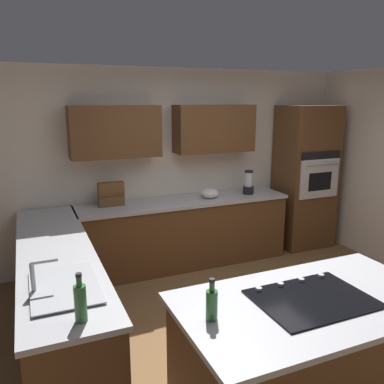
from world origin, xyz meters
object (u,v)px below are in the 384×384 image
Objects in this scene: wall_oven at (305,177)px; dish_soap_bottle at (80,302)px; cooktop at (312,298)px; blender at (248,184)px; spice_rack at (111,194)px; mixing_bowl at (210,193)px; oil_bottle at (212,303)px; sink_unit at (63,286)px.

dish_soap_bottle is (3.62, 2.46, -0.03)m from wall_oven.
cooktop is 2.29× the size of blender.
blender is at bearing -113.00° from cooktop.
blender reaches higher than dish_soap_bottle.
blender is 1.90m from spice_rack.
oil_bottle is (1.29, 2.72, 0.04)m from mixing_bowl.
oil_bottle is (1.89, 2.72, -0.04)m from blender.
mixing_bowl reaches higher than cooktop.
wall_oven is 4.18m from sink_unit.
spice_rack is (1.90, -0.11, 0.01)m from blender.
sink_unit is 2.11× the size of blender.
cooktop is at bearing 67.00° from blender.
blender is 1.40× the size of mixing_bowl.
sink_unit is at bearing 69.32° from spice_rack.
blender is (1.00, 0.03, -0.01)m from wall_oven.
wall_oven is 2.90m from spice_rack.
oil_bottle is (0.72, -0.04, 0.10)m from cooktop.
mixing_bowl is 0.77× the size of dish_soap_bottle.
oil_bottle is (-0.79, 0.77, 0.09)m from sink_unit.
cooktop is (-1.51, 0.81, -0.01)m from sink_unit.
blender is 3.32m from oil_bottle.
cooktop is 0.73m from oil_bottle.
oil_bottle is at bearing 43.53° from wall_oven.
spice_rack is at bearing -105.81° from dish_soap_bottle.
mixing_bowl is (1.60, 0.03, -0.09)m from wall_oven.
spice_rack is (0.73, -2.88, 0.14)m from cooktop.
blender reaches higher than oil_bottle.
cooktop is at bearing 104.18° from spice_rack.
sink_unit is 2.27× the size of dish_soap_bottle.
dish_soap_bottle is (2.02, 2.43, 0.06)m from mixing_bowl.
mixing_bowl is at bearing -136.81° from sink_unit.
wall_oven reaches higher than cooktop.
dish_soap_bottle is (1.45, -0.33, 0.12)m from cooktop.
mixing_bowl is (-0.57, -2.76, 0.06)m from cooktop.
blender is (-1.17, -2.76, 0.14)m from cooktop.
mixing_bowl is 3.01m from oil_bottle.
blender is at bearing -143.93° from sink_unit.
mixing_bowl is 3.16m from dish_soap_bottle.
wall_oven reaches higher than dish_soap_bottle.
mixing_bowl is (0.60, 0.00, -0.08)m from blender.
wall_oven is at bearing -136.47° from oil_bottle.
blender reaches higher than cooktop.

